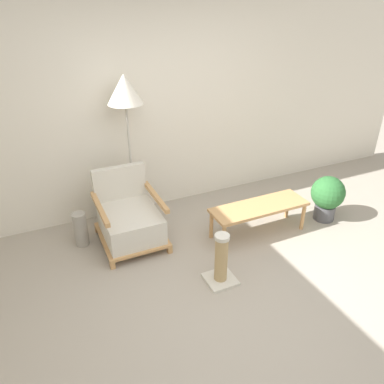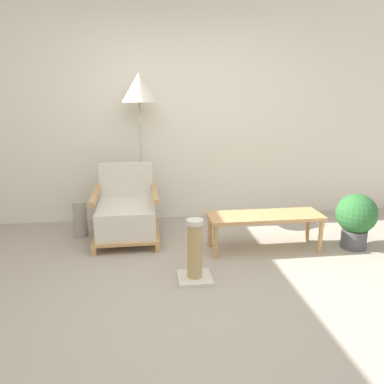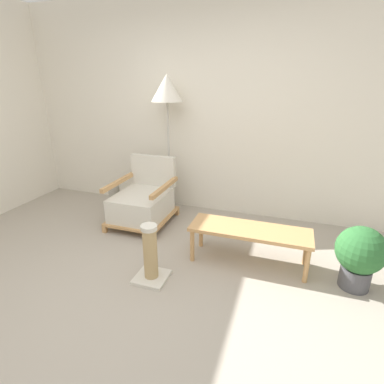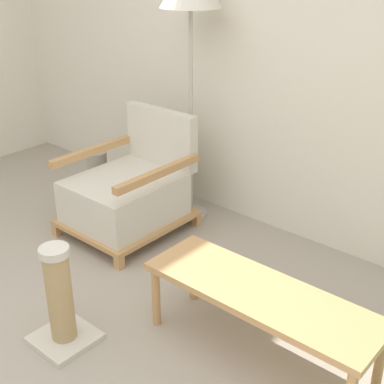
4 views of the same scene
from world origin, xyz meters
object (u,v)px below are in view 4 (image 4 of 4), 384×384
armchair (129,192)px  vase (98,176)px  scratching_post (61,304)px  coffee_table (260,299)px

armchair → vase: 0.55m
armchair → vase: (-0.52, 0.16, -0.08)m
armchair → vase: size_ratio=1.98×
armchair → vase: bearing=163.0°
scratching_post → vase: bearing=133.4°
coffee_table → vase: vase is taller
scratching_post → coffee_table: bearing=34.8°
scratching_post → armchair: bearing=120.5°
vase → scratching_post: scratching_post is taller
vase → coffee_table: bearing=-18.4°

